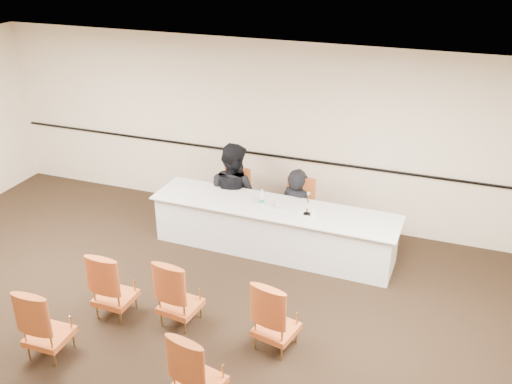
{
  "coord_description": "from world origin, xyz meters",
  "views": [
    {
      "loc": [
        2.88,
        -4.46,
        4.64
      ],
      "look_at": [
        0.27,
        2.6,
        1.06
      ],
      "focal_mm": 40.0,
      "sensor_mm": 36.0,
      "label": 1
    }
  ],
  "objects_px": {
    "aud_chair_front_right": "(277,314)",
    "panelist_second_chair": "(233,198)",
    "panel_table": "(273,229)",
    "microphone": "(307,205)",
    "aud_chair_front_left": "(114,283)",
    "aud_chair_back_right": "(199,367)",
    "panelist_main_chair": "(297,210)",
    "panelist_second": "(233,196)",
    "panelist_main": "(297,218)",
    "aud_chair_back_left": "(47,320)",
    "water_bottle": "(262,197)",
    "drinking_glass": "(277,206)",
    "aud_chair_front_mid": "(180,291)",
    "coffee_cup": "(313,214)"
  },
  "relations": [
    {
      "from": "panel_table",
      "to": "aud_chair_front_right",
      "type": "height_order",
      "value": "aud_chair_front_right"
    },
    {
      "from": "panelist_second_chair",
      "to": "aud_chair_back_right",
      "type": "xyz_separation_m",
      "value": [
        1.18,
        -3.8,
        0.0
      ]
    },
    {
      "from": "panelist_second_chair",
      "to": "panelist_main_chair",
      "type": "bearing_deg",
      "value": -0.0
    },
    {
      "from": "water_bottle",
      "to": "aud_chair_back_left",
      "type": "xyz_separation_m",
      "value": [
        -1.52,
        -3.13,
        -0.41
      ]
    },
    {
      "from": "drinking_glass",
      "to": "aud_chair_front_right",
      "type": "distance_m",
      "value": 2.18
    },
    {
      "from": "panel_table",
      "to": "panelist_second",
      "type": "relative_size",
      "value": 2.03
    },
    {
      "from": "microphone",
      "to": "aud_chair_back_left",
      "type": "distance_m",
      "value": 3.82
    },
    {
      "from": "panelist_main",
      "to": "aud_chair_back_right",
      "type": "xyz_separation_m",
      "value": [
        0.06,
        -3.78,
        0.15
      ]
    },
    {
      "from": "panelist_second_chair",
      "to": "aud_chair_front_left",
      "type": "relative_size",
      "value": 1.0
    },
    {
      "from": "water_bottle",
      "to": "aud_chair_front_mid",
      "type": "height_order",
      "value": "water_bottle"
    },
    {
      "from": "panelist_second_chair",
      "to": "aud_chair_front_left",
      "type": "height_order",
      "value": "same"
    },
    {
      "from": "panelist_second",
      "to": "microphone",
      "type": "bearing_deg",
      "value": 172.12
    },
    {
      "from": "drinking_glass",
      "to": "aud_chair_back_right",
      "type": "distance_m",
      "value": 3.19
    },
    {
      "from": "panel_table",
      "to": "microphone",
      "type": "distance_m",
      "value": 0.76
    },
    {
      "from": "panelist_second",
      "to": "aud_chair_front_right",
      "type": "xyz_separation_m",
      "value": [
        1.66,
        -2.68,
        -0.04
      ]
    },
    {
      "from": "aud_chair_front_right",
      "to": "panelist_second_chair",
      "type": "bearing_deg",
      "value": 133.6
    },
    {
      "from": "panelist_main_chair",
      "to": "panelist_second",
      "type": "relative_size",
      "value": 0.51
    },
    {
      "from": "aud_chair_front_left",
      "to": "aud_chair_back_right",
      "type": "relative_size",
      "value": 1.0
    },
    {
      "from": "panelist_second",
      "to": "aud_chair_front_left",
      "type": "xyz_separation_m",
      "value": [
        -0.49,
        -2.8,
        -0.04
      ]
    },
    {
      "from": "panelist_main",
      "to": "aud_chair_front_left",
      "type": "height_order",
      "value": "panelist_main"
    },
    {
      "from": "aud_chair_front_left",
      "to": "drinking_glass",
      "type": "bearing_deg",
      "value": 56.88
    },
    {
      "from": "panelist_second_chair",
      "to": "aud_chair_front_right",
      "type": "relative_size",
      "value": 1.0
    },
    {
      "from": "drinking_glass",
      "to": "panel_table",
      "type": "bearing_deg",
      "value": 146.34
    },
    {
      "from": "drinking_glass",
      "to": "aud_chair_back_right",
      "type": "xyz_separation_m",
      "value": [
        0.2,
        -3.17,
        -0.34
      ]
    },
    {
      "from": "drinking_glass",
      "to": "aud_chair_back_left",
      "type": "bearing_deg",
      "value": -119.96
    },
    {
      "from": "aud_chair_back_right",
      "to": "aud_chair_front_left",
      "type": "bearing_deg",
      "value": 160.71
    },
    {
      "from": "water_bottle",
      "to": "aud_chair_front_right",
      "type": "xyz_separation_m",
      "value": [
        0.94,
        -2.1,
        -0.41
      ]
    },
    {
      "from": "panelist_main_chair",
      "to": "panelist_second_chair",
      "type": "relative_size",
      "value": 1.0
    },
    {
      "from": "panelist_second",
      "to": "panelist_second_chair",
      "type": "distance_m",
      "value": 0.04
    },
    {
      "from": "water_bottle",
      "to": "drinking_glass",
      "type": "bearing_deg",
      "value": -10.35
    },
    {
      "from": "coffee_cup",
      "to": "aud_chair_back_left",
      "type": "distance_m",
      "value": 3.82
    },
    {
      "from": "panelist_main_chair",
      "to": "water_bottle",
      "type": "xyz_separation_m",
      "value": [
        -0.39,
        -0.56,
        0.41
      ]
    },
    {
      "from": "panel_table",
      "to": "aud_chair_front_mid",
      "type": "height_order",
      "value": "aud_chair_front_mid"
    },
    {
      "from": "panelist_main_chair",
      "to": "panelist_second_chair",
      "type": "height_order",
      "value": "same"
    },
    {
      "from": "panelist_main",
      "to": "aud_chair_back_left",
      "type": "bearing_deg",
      "value": 83.95
    },
    {
      "from": "panelist_main",
      "to": "aud_chair_back_left",
      "type": "height_order",
      "value": "panelist_main"
    },
    {
      "from": "coffee_cup",
      "to": "aud_chair_back_right",
      "type": "distance_m",
      "value": 3.11
    },
    {
      "from": "water_bottle",
      "to": "aud_chair_front_mid",
      "type": "distance_m",
      "value": 2.15
    },
    {
      "from": "panel_table",
      "to": "aud_chair_front_left",
      "type": "relative_size",
      "value": 4.0
    },
    {
      "from": "water_bottle",
      "to": "drinking_glass",
      "type": "relative_size",
      "value": 2.49
    },
    {
      "from": "panelist_main",
      "to": "panelist_main_chair",
      "type": "xyz_separation_m",
      "value": [
        -0.0,
        0.0,
        0.15
      ]
    },
    {
      "from": "panelist_main_chair",
      "to": "aud_chair_front_mid",
      "type": "relative_size",
      "value": 1.0
    },
    {
      "from": "water_bottle",
      "to": "aud_chair_back_right",
      "type": "xyz_separation_m",
      "value": [
        0.46,
        -3.22,
        -0.41
      ]
    },
    {
      "from": "drinking_glass",
      "to": "aud_chair_front_left",
      "type": "height_order",
      "value": "aud_chair_front_left"
    },
    {
      "from": "aud_chair_front_left",
      "to": "aud_chair_back_right",
      "type": "xyz_separation_m",
      "value": [
        1.67,
        -1.0,
        0.0
      ]
    },
    {
      "from": "panel_table",
      "to": "coffee_cup",
      "type": "distance_m",
      "value": 0.81
    },
    {
      "from": "coffee_cup",
      "to": "panelist_second",
      "type": "bearing_deg",
      "value": 154.72
    },
    {
      "from": "drinking_glass",
      "to": "aud_chair_front_right",
      "type": "bearing_deg",
      "value": -71.71
    },
    {
      "from": "panelist_main_chair",
      "to": "aud_chair_back_left",
      "type": "distance_m",
      "value": 4.16
    },
    {
      "from": "panelist_main_chair",
      "to": "water_bottle",
      "type": "distance_m",
      "value": 0.8
    }
  ]
}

